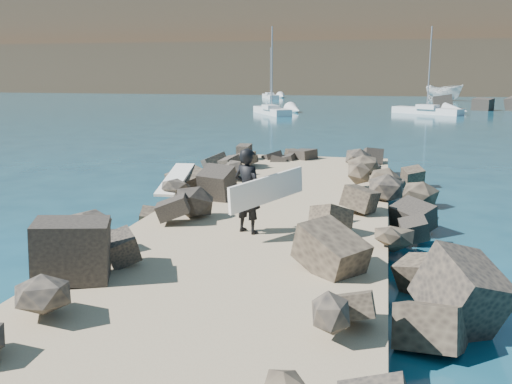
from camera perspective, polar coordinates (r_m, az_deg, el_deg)
ground at (r=14.39m, az=0.88°, el=-5.04°), size 800.00×800.00×0.00m
jetty at (r=12.44m, az=-1.02°, el=-6.35°), size 6.00×26.00×0.60m
riprap_left at (r=13.78m, az=-12.35°, el=-3.94°), size 2.60×22.00×1.00m
riprap_right at (r=12.53m, az=12.59°, el=-5.55°), size 2.60×22.00×1.00m
headland at (r=174.02m, az=15.68°, el=15.41°), size 360.00×140.00×32.00m
surfboard_resting at (r=16.68m, az=-8.05°, el=0.89°), size 0.77×2.38×0.08m
boat_imported at (r=89.59m, az=18.30°, el=9.44°), size 6.24×5.81×2.40m
surfer_with_board at (r=12.83m, az=-0.55°, el=0.14°), size 1.52×2.11×1.94m
sailboat_c at (r=60.59m, az=16.72°, el=7.80°), size 6.93×5.35×8.73m
sailboat_e at (r=91.71m, az=1.44°, el=9.54°), size 3.90×6.67×8.03m
sailboat_a at (r=57.78m, az=1.57°, el=8.12°), size 5.05×7.01×8.69m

